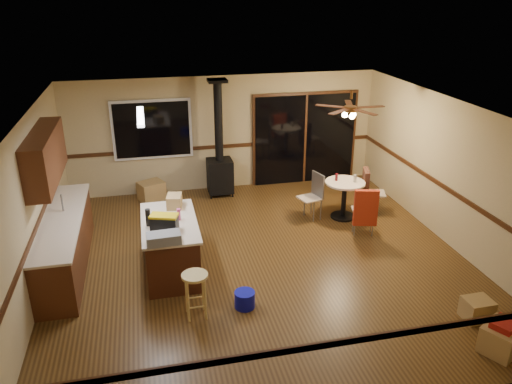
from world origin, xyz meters
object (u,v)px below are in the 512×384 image
object	(u,v)px
kitchen_island	(171,246)
wood_stove	(220,164)
box_under_window	(151,191)
toolbox_grey	(164,238)
bar_stool	(196,295)
dining_table	(344,193)
chair_left	(314,191)
box_corner_b	(477,309)
blue_bucket	(245,299)
chair_right	(367,186)
chair_near	(366,207)
toolbox_black	(164,223)
box_corner_a	(501,339)

from	to	relation	value
kitchen_island	wood_stove	bearing A→B (deg)	66.91
wood_stove	box_under_window	bearing A→B (deg)	178.13
toolbox_grey	box_under_window	world-z (taller)	toolbox_grey
bar_stool	dining_table	size ratio (longest dim) A/B	0.85
chair_left	kitchen_island	bearing A→B (deg)	-154.23
bar_stool	box_corner_b	world-z (taller)	bar_stool
blue_bucket	dining_table	distance (m)	3.67
chair_right	box_under_window	size ratio (longest dim) A/B	1.35
toolbox_grey	chair_near	world-z (taller)	toolbox_grey
bar_stool	box_corner_b	xyz separation A→B (m)	(3.87, -0.96, -0.19)
chair_near	box_corner_b	world-z (taller)	chair_near
chair_left	wood_stove	bearing A→B (deg)	135.54
dining_table	chair_near	xyz separation A→B (m)	(0.06, -0.88, 0.07)
toolbox_black	blue_bucket	size ratio (longest dim) A/B	1.34
toolbox_grey	box_corner_b	size ratio (longest dim) A/B	1.28
bar_stool	chair_near	bearing A→B (deg)	27.54
wood_stove	box_corner_a	xyz separation A→B (m)	(2.70, -6.01, -0.54)
toolbox_grey	chair_right	bearing A→B (deg)	26.85
kitchen_island	dining_table	size ratio (longest dim) A/B	2.10
toolbox_grey	bar_stool	bearing A→B (deg)	-58.76
dining_table	kitchen_island	bearing A→B (deg)	-159.93
blue_bucket	dining_table	world-z (taller)	dining_table
wood_stove	chair_left	xyz separation A→B (m)	(1.65, -1.62, -0.14)
dining_table	chair_near	world-z (taller)	chair_near
dining_table	chair_left	world-z (taller)	chair_left
chair_near	chair_right	distance (m)	1.09
wood_stove	bar_stool	world-z (taller)	wood_stove
wood_stove	box_corner_b	bearing A→B (deg)	-62.11
bar_stool	box_corner_b	size ratio (longest dim) A/B	1.78
box_corner_b	kitchen_island	bearing A→B (deg)	150.99
toolbox_black	box_corner_b	size ratio (longest dim) A/B	1.05
toolbox_black	box_corner_b	distance (m)	4.73
toolbox_black	chair_left	distance (m)	3.51
bar_stool	box_corner_b	bearing A→B (deg)	-13.89
wood_stove	blue_bucket	bearing A→B (deg)	-94.38
box_under_window	box_corner_b	size ratio (longest dim) A/B	1.35
toolbox_black	dining_table	size ratio (longest dim) A/B	0.51
bar_stool	chair_near	world-z (taller)	chair_near
chair_near	box_corner_b	size ratio (longest dim) A/B	1.82
chair_right	box_corner_a	xyz separation A→B (m)	(-0.08, -4.36, -0.41)
blue_bucket	wood_stove	bearing A→B (deg)	85.62
kitchen_island	chair_right	bearing A→B (deg)	19.02
kitchen_island	chair_right	xyz separation A→B (m)	(4.08, 1.41, 0.14)
kitchen_island	chair_right	world-z (taller)	chair_right
wood_stove	chair_right	distance (m)	3.23
chair_near	chair_left	bearing A→B (deg)	123.04
dining_table	box_corner_b	xyz separation A→B (m)	(0.57, -3.59, -0.37)
chair_left	chair_near	bearing A→B (deg)	-56.96
toolbox_grey	wood_stove	bearing A→B (deg)	69.37
blue_bucket	box_under_window	bearing A→B (deg)	105.30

